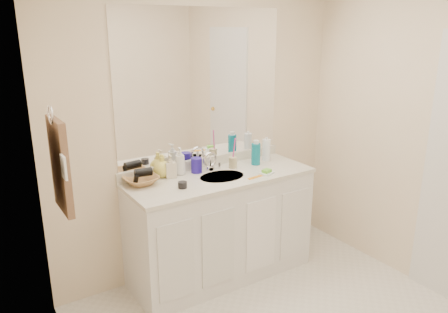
% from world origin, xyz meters
% --- Properties ---
extents(wall_back, '(2.60, 0.02, 2.40)m').
position_xyz_m(wall_back, '(0.00, 1.30, 1.20)').
color(wall_back, '#F6E1C0').
rests_on(wall_back, floor).
extents(wall_left, '(0.02, 2.60, 2.40)m').
position_xyz_m(wall_left, '(-1.30, 0.00, 1.20)').
color(wall_left, '#F6E1C0').
rests_on(wall_left, floor).
extents(wall_right, '(0.02, 2.60, 2.40)m').
position_xyz_m(wall_right, '(1.30, 0.00, 1.20)').
color(wall_right, '#F6E1C0').
rests_on(wall_right, floor).
extents(vanity_cabinet, '(1.50, 0.55, 0.85)m').
position_xyz_m(vanity_cabinet, '(0.00, 1.02, 0.42)').
color(vanity_cabinet, white).
rests_on(vanity_cabinet, floor).
extents(countertop, '(1.52, 0.57, 0.03)m').
position_xyz_m(countertop, '(0.00, 1.02, 0.86)').
color(countertop, silver).
rests_on(countertop, vanity_cabinet).
extents(backsplash, '(1.52, 0.03, 0.08)m').
position_xyz_m(backsplash, '(0.00, 1.29, 0.92)').
color(backsplash, silver).
rests_on(backsplash, countertop).
extents(sink_basin, '(0.37, 0.37, 0.02)m').
position_xyz_m(sink_basin, '(0.00, 1.00, 0.87)').
color(sink_basin, beige).
rests_on(sink_basin, countertop).
extents(faucet, '(0.02, 0.02, 0.11)m').
position_xyz_m(faucet, '(0.00, 1.18, 0.94)').
color(faucet, silver).
rests_on(faucet, countertop).
extents(mirror, '(1.48, 0.01, 1.20)m').
position_xyz_m(mirror, '(0.00, 1.29, 1.56)').
color(mirror, white).
rests_on(mirror, wall_back).
extents(blue_mug, '(0.12, 0.12, 0.12)m').
position_xyz_m(blue_mug, '(-0.12, 1.20, 0.94)').
color(blue_mug, '#241697').
rests_on(blue_mug, countertop).
extents(tan_cup, '(0.07, 0.07, 0.09)m').
position_xyz_m(tan_cup, '(0.19, 1.13, 0.93)').
color(tan_cup, '#BEB386').
rests_on(tan_cup, countertop).
extents(toothbrush, '(0.02, 0.04, 0.22)m').
position_xyz_m(toothbrush, '(0.20, 1.13, 1.03)').
color(toothbrush, '#D9399D').
rests_on(toothbrush, tan_cup).
extents(mouthwash_bottle, '(0.09, 0.09, 0.18)m').
position_xyz_m(mouthwash_bottle, '(0.41, 1.11, 0.97)').
color(mouthwash_bottle, '#0B748C').
rests_on(mouthwash_bottle, countertop).
extents(clear_pump_bottle, '(0.08, 0.08, 0.19)m').
position_xyz_m(clear_pump_bottle, '(0.56, 1.15, 0.97)').
color(clear_pump_bottle, white).
rests_on(clear_pump_bottle, countertop).
extents(soap_dish, '(0.14, 0.13, 0.01)m').
position_xyz_m(soap_dish, '(0.33, 0.86, 0.89)').
color(soap_dish, white).
rests_on(soap_dish, countertop).
extents(green_soap, '(0.08, 0.07, 0.03)m').
position_xyz_m(green_soap, '(0.33, 0.86, 0.90)').
color(green_soap, '#67C630').
rests_on(green_soap, soap_dish).
extents(orange_comb, '(0.14, 0.05, 0.01)m').
position_xyz_m(orange_comb, '(0.20, 0.84, 0.88)').
color(orange_comb, orange).
rests_on(orange_comb, countertop).
extents(dark_jar, '(0.09, 0.09, 0.05)m').
position_xyz_m(dark_jar, '(-0.38, 0.94, 0.90)').
color(dark_jar, black).
rests_on(dark_jar, countertop).
extents(soap_bottle_white, '(0.10, 0.10, 0.22)m').
position_xyz_m(soap_bottle_white, '(-0.26, 1.22, 0.99)').
color(soap_bottle_white, white).
rests_on(soap_bottle_white, countertop).
extents(soap_bottle_cream, '(0.10, 0.10, 0.18)m').
position_xyz_m(soap_bottle_cream, '(-0.35, 1.21, 0.97)').
color(soap_bottle_cream, beige).
rests_on(soap_bottle_cream, countertop).
extents(soap_bottle_yellow, '(0.16, 0.16, 0.18)m').
position_xyz_m(soap_bottle_yellow, '(-0.40, 1.25, 0.97)').
color(soap_bottle_yellow, '#EEE15C').
rests_on(soap_bottle_yellow, countertop).
extents(wicker_basket, '(0.28, 0.28, 0.06)m').
position_xyz_m(wicker_basket, '(-0.60, 1.18, 0.91)').
color(wicker_basket, '#A47442').
rests_on(wicker_basket, countertop).
extents(hair_dryer, '(0.14, 0.08, 0.06)m').
position_xyz_m(hair_dryer, '(-0.58, 1.18, 0.97)').
color(hair_dryer, black).
rests_on(hair_dryer, wicker_basket).
extents(towel_ring, '(0.01, 0.11, 0.11)m').
position_xyz_m(towel_ring, '(-1.27, 0.77, 1.55)').
color(towel_ring, silver).
rests_on(towel_ring, wall_left).
extents(hand_towel, '(0.04, 0.32, 0.55)m').
position_xyz_m(hand_towel, '(-1.25, 0.77, 1.25)').
color(hand_towel, brown).
rests_on(hand_towel, towel_ring).
extents(switch_plate, '(0.01, 0.08, 0.13)m').
position_xyz_m(switch_plate, '(-1.27, 0.57, 1.30)').
color(switch_plate, white).
rests_on(switch_plate, wall_left).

